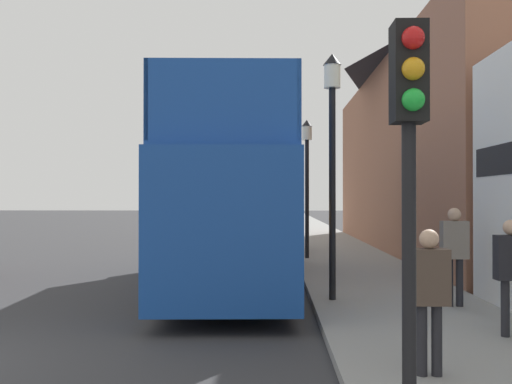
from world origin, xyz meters
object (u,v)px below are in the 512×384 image
(parked_car_ahead_of_bus, at_px, (262,235))
(traffic_signal, at_px, (409,131))
(tour_bus, at_px, (231,207))
(pedestrian_nearest, at_px, (429,287))
(lamp_post_second, at_px, (307,162))
(lamp_post_nearest, at_px, (332,130))
(pedestrian_third, at_px, (454,247))
(pedestrian_second, at_px, (511,266))
(lamp_post_third, at_px, (299,173))

(parked_car_ahead_of_bus, bearing_deg, traffic_signal, -86.97)
(tour_bus, height_order, pedestrian_nearest, tour_bus)
(pedestrian_nearest, bearing_deg, lamp_post_second, 92.64)
(parked_car_ahead_of_bus, xyz_separation_m, traffic_signal, (1.54, -17.50, 1.98))
(pedestrian_nearest, xyz_separation_m, traffic_signal, (-0.58, -1.62, 1.56))
(pedestrian_nearest, distance_m, lamp_post_nearest, 5.50)
(parked_car_ahead_of_bus, height_order, pedestrian_third, pedestrian_third)
(pedestrian_second, relative_size, lamp_post_second, 0.37)
(lamp_post_nearest, relative_size, lamp_post_third, 1.05)
(parked_car_ahead_of_bus, distance_m, traffic_signal, 17.68)
(lamp_post_second, bearing_deg, pedestrian_nearest, -87.36)
(pedestrian_nearest, bearing_deg, lamp_post_nearest, 96.61)
(tour_bus, distance_m, pedestrian_third, 5.38)
(lamp_post_nearest, bearing_deg, lamp_post_second, 90.18)
(parked_car_ahead_of_bus, xyz_separation_m, lamp_post_second, (1.52, -2.89, 2.59))
(parked_car_ahead_of_bus, bearing_deg, pedestrian_third, -74.30)
(pedestrian_third, relative_size, lamp_post_nearest, 0.37)
(lamp_post_second, relative_size, lamp_post_third, 1.00)
(lamp_post_nearest, bearing_deg, pedestrian_second, -53.80)
(pedestrian_third, bearing_deg, lamp_post_third, 97.07)
(lamp_post_nearest, distance_m, lamp_post_third, 16.06)
(tour_bus, height_order, pedestrian_third, tour_bus)
(lamp_post_nearest, bearing_deg, tour_bus, 130.87)
(tour_bus, xyz_separation_m, lamp_post_nearest, (2.15, -2.49, 1.53))
(pedestrian_second, distance_m, lamp_post_nearest, 4.41)
(lamp_post_third, bearing_deg, pedestrian_nearest, -88.64)
(pedestrian_nearest, distance_m, lamp_post_third, 21.13)
(pedestrian_third, distance_m, lamp_post_nearest, 3.16)
(pedestrian_nearest, relative_size, pedestrian_third, 0.91)
(parked_car_ahead_of_bus, relative_size, pedestrian_nearest, 2.80)
(lamp_post_second, xyz_separation_m, lamp_post_third, (0.10, 8.03, -0.00))
(traffic_signal, height_order, lamp_post_second, lamp_post_second)
(parked_car_ahead_of_bus, distance_m, pedestrian_third, 12.18)
(lamp_post_third, bearing_deg, parked_car_ahead_of_bus, -107.56)
(tour_bus, bearing_deg, pedestrian_third, -38.72)
(tour_bus, bearing_deg, lamp_post_nearest, -51.59)
(pedestrian_second, xyz_separation_m, lamp_post_second, (-2.25, 11.07, 2.15))
(pedestrian_nearest, distance_m, lamp_post_second, 13.18)
(parked_car_ahead_of_bus, distance_m, lamp_post_third, 5.98)
(tour_bus, distance_m, traffic_signal, 9.35)
(parked_car_ahead_of_bus, relative_size, lamp_post_nearest, 0.95)
(tour_bus, relative_size, pedestrian_third, 5.68)
(parked_car_ahead_of_bus, bearing_deg, lamp_post_second, -64.23)
(traffic_signal, bearing_deg, pedestrian_nearest, 70.19)
(pedestrian_third, height_order, traffic_signal, traffic_signal)
(parked_car_ahead_of_bus, relative_size, pedestrian_third, 2.54)
(pedestrian_third, height_order, lamp_post_second, lamp_post_second)
(traffic_signal, bearing_deg, parked_car_ahead_of_bus, 95.03)
(tour_bus, distance_m, pedestrian_second, 7.10)
(pedestrian_nearest, distance_m, traffic_signal, 2.33)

